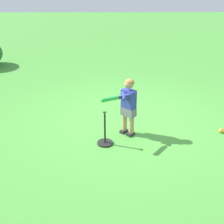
% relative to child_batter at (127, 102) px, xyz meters
% --- Properties ---
extents(ground_plane, '(40.00, 40.00, 0.00)m').
position_rel_child_batter_xyz_m(ground_plane, '(0.55, -0.05, -0.65)').
color(ground_plane, '#479338').
extents(child_batter, '(0.63, 0.64, 1.08)m').
position_rel_child_batter_xyz_m(child_batter, '(0.00, 0.00, 0.00)').
color(child_batter, '#232328').
rests_on(child_batter, ground).
extents(play_ball_near_batter, '(0.09, 0.09, 0.09)m').
position_rel_child_batter_xyz_m(play_ball_near_batter, '(0.03, -1.80, -0.61)').
color(play_ball_near_batter, orange).
rests_on(play_ball_near_batter, ground).
extents(batting_tee, '(0.28, 0.28, 0.62)m').
position_rel_child_batter_xyz_m(batting_tee, '(-0.35, 0.41, -0.55)').
color(batting_tee, black).
rests_on(batting_tee, ground).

